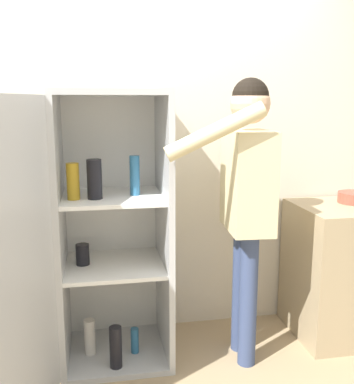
% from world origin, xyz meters
% --- Properties ---
extents(wall_back, '(7.00, 0.06, 2.55)m').
position_xyz_m(wall_back, '(0.00, 0.98, 1.27)').
color(wall_back, beige).
rests_on(wall_back, ground_plane).
extents(refrigerator, '(0.93, 1.22, 1.66)m').
position_xyz_m(refrigerator, '(-0.33, 0.53, 0.82)').
color(refrigerator, '#B7BABC').
rests_on(refrigerator, ground_plane).
extents(person, '(0.67, 0.56, 1.72)m').
position_xyz_m(person, '(0.56, 0.46, 1.10)').
color(person, '#384770').
rests_on(person, ground_plane).
extents(counter, '(0.56, 0.61, 0.91)m').
position_xyz_m(counter, '(1.28, 0.63, 0.46)').
color(counter, tan).
rests_on(counter, ground_plane).
extents(bowl, '(0.22, 0.22, 0.07)m').
position_xyz_m(bowl, '(1.41, 0.69, 0.95)').
color(bowl, '#B24738').
rests_on(bowl, counter).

